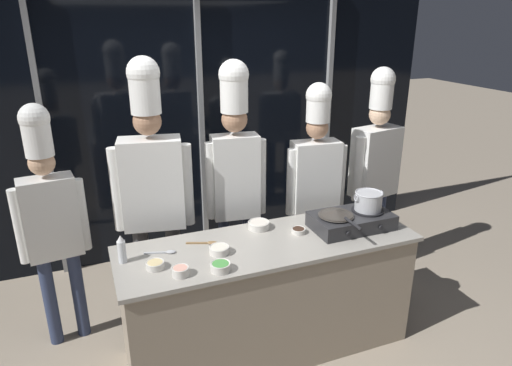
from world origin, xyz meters
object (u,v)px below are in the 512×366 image
Objects in this scene: chef_line at (235,166)px; chef_apprentice at (376,160)px; portable_stove at (351,220)px; frying_pan at (336,213)px; squeeze_bottle_clear at (122,249)px; prep_bowl_onion at (259,225)px; chef_sous at (152,180)px; stock_pot at (368,201)px; prep_bowl_garlic at (219,249)px; prep_bowl_shrimp at (180,271)px; chef_head at (50,211)px; prep_bowl_scallions at (221,266)px; prep_bowl_soy_glaze at (298,230)px; chef_pastry at (315,175)px; prep_bowl_ginger at (155,265)px; serving_spoon_slotted at (166,252)px; serving_spoon_solid at (207,243)px.

chef_apprentice is at bearing -169.97° from chef_line.
frying_pan is (-0.13, -0.00, 0.08)m from portable_stove.
prep_bowl_onion is at bearing 7.80° from squeeze_bottle_clear.
chef_sous is at bearing 61.32° from squeeze_bottle_clear.
prep_bowl_onion is 1.43m from chef_apprentice.
prep_bowl_onion is at bearing 163.00° from stock_pot.
prep_bowl_garlic is 1.27× the size of prep_bowl_shrimp.
portable_stove is at bearing 0.92° from prep_bowl_garlic.
chef_head is at bearing 130.19° from prep_bowl_shrimp.
squeeze_bottle_clear reaches higher than prep_bowl_scallions.
prep_bowl_scallions is at bearing 71.86° from chef_line.
chef_head reaches higher than prep_bowl_soy_glaze.
frying_pan is 0.24× the size of chef_pastry.
prep_bowl_soy_glaze is (0.24, -0.17, -0.01)m from prep_bowl_onion.
chef_pastry is at bearing -171.52° from chef_sous.
squeeze_bottle_clear reaches higher than prep_bowl_garlic.
prep_bowl_shrimp is (-1.45, -0.19, -0.16)m from stock_pot.
chef_apprentice is (2.32, 0.61, 0.14)m from squeeze_bottle_clear.
chef_head is at bearing 162.95° from prep_bowl_onion.
portable_stove is 1.33m from prep_bowl_shrimp.
chef_pastry reaches higher than prep_bowl_onion.
prep_bowl_ginger is (-1.58, -0.05, -0.17)m from stock_pot.
frying_pan is 4.25× the size of prep_bowl_shrimp.
stock_pot is 1.43× the size of prep_bowl_onion.
portable_stove is 0.41m from prep_bowl_soy_glaze.
chef_sous is at bearing 87.50° from serving_spoon_slotted.
prep_bowl_ginger is (-1.45, -0.05, -0.03)m from portable_stove.
chef_line is at bearing 142.30° from stock_pot.
chef_apprentice reaches higher than frying_pan.
prep_bowl_scallions is 0.07× the size of chef_apprentice.
prep_bowl_ginger is 0.44m from serving_spoon_solid.
prep_bowl_onion is (0.99, 0.14, -0.06)m from squeeze_bottle_clear.
squeeze_bottle_clear is 0.10× the size of chef_pastry.
prep_bowl_scallions is at bearing -168.18° from portable_stove.
prep_bowl_garlic is (-1.02, -0.02, -0.03)m from portable_stove.
serving_spoon_slotted is at bearing -174.76° from serving_spoon_solid.
prep_bowl_garlic is 0.07× the size of chef_pastry.
prep_bowl_onion is at bearing 32.19° from prep_bowl_shrimp.
prep_bowl_ginger reaches higher than serving_spoon_solid.
chef_sous is 0.65m from chef_line.
stock_pot reaches higher than prep_bowl_shrimp.
chef_line is (0.95, 0.53, 0.28)m from squeeze_bottle_clear.
prep_bowl_scallions is (-0.44, -0.46, -0.00)m from prep_bowl_onion.
stock_pot is at bearing 1.85° from prep_bowl_ginger.
prep_bowl_soy_glaze is (0.68, 0.29, -0.01)m from prep_bowl_scallions.
stock_pot reaches higher than squeeze_bottle_clear.
prep_bowl_garlic is at bearing 37.52° from chef_pastry.
squeeze_bottle_clear is 0.64m from prep_bowl_scallions.
prep_bowl_onion is at bearing 158.98° from chef_sous.
chef_line reaches higher than serving_spoon_solid.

